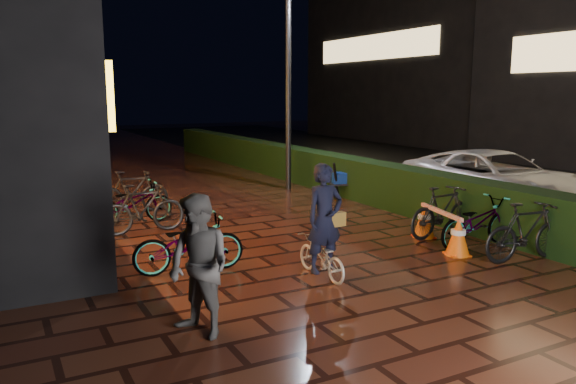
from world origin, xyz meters
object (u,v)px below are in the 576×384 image
cart_assembly (340,179)px  traffic_barrier (440,228)px  bystander_person (199,266)px  van (495,179)px  cyclist (323,236)px

cart_assembly → traffic_barrier: bearing=-100.9°
bystander_person → cart_assembly: size_ratio=1.67×
van → traffic_barrier: van is taller
van → cyclist: bearing=-160.4°
cyclist → van: bearing=22.1°
bystander_person → cart_assembly: (5.81, 6.14, -0.31)m
cyclist → cart_assembly: bearing=54.7°
traffic_barrier → cart_assembly: (0.88, 4.57, 0.17)m
bystander_person → traffic_barrier: bearing=83.5°
bystander_person → cyclist: size_ratio=0.95×
van → cart_assembly: bearing=133.3°
traffic_barrier → cyclist: bearing=-169.0°
bystander_person → van: (8.44, 3.58, -0.13)m
van → cyclist: 6.73m
traffic_barrier → cart_assembly: cart_assembly is taller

